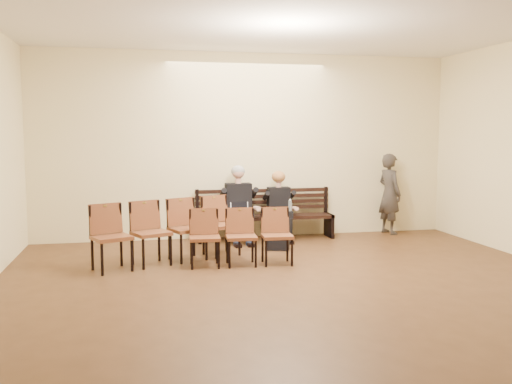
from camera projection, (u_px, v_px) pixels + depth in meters
ground at (333, 319)px, 6.17m from camera, size 10.00×10.00×0.00m
room_walls at (314, 87)px, 6.67m from camera, size 8.02×10.01×3.51m
bench at (265, 227)px, 10.73m from camera, size 2.60×0.90×0.45m
seated_man at (239, 204)px, 10.46m from camera, size 0.59×0.81×1.41m
seated_woman at (280, 209)px, 10.63m from camera, size 0.51×0.70×1.18m
laptop at (241, 212)px, 10.30m from camera, size 0.35×0.29×0.24m
water_bottle at (290, 212)px, 10.45m from camera, size 0.08×0.08×0.22m
bag at (278, 241)px, 9.78m from camera, size 0.45×0.38×0.29m
passerby at (390, 188)px, 11.27m from camera, size 0.59×0.76×1.83m
chair_row_front at (241, 237)px, 8.60m from camera, size 1.58×0.57×0.87m
chair_row_back at (170, 231)px, 8.79m from camera, size 2.40×1.44×0.98m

